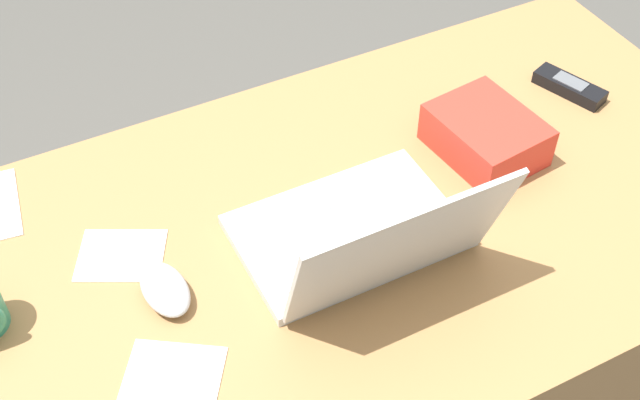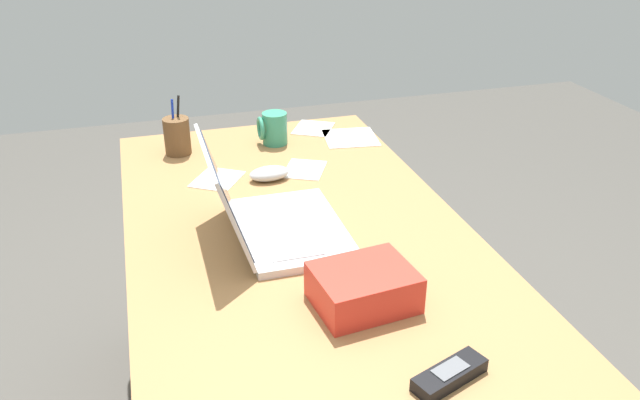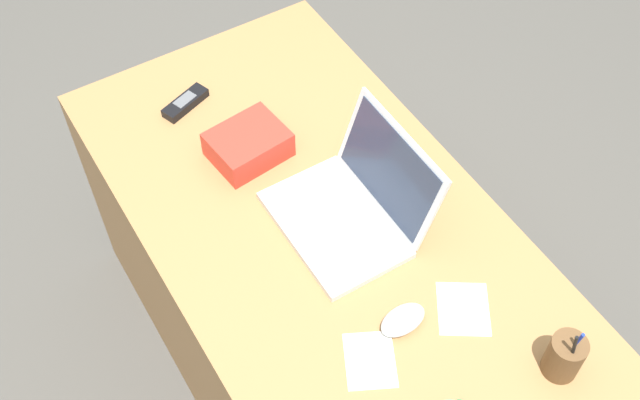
# 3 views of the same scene
# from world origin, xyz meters

# --- Properties ---
(desk) EXTENTS (1.46, 0.77, 0.74)m
(desk) POSITION_xyz_m (0.00, 0.00, 0.37)
(desk) COLOR #9E7042
(desk) RESTS_ON ground
(laptop) EXTENTS (0.34, 0.30, 0.22)m
(laptop) POSITION_xyz_m (0.02, 0.07, 0.79)
(laptop) COLOR silver
(laptop) RESTS_ON desk
(computer_mouse) EXTENTS (0.07, 0.11, 0.04)m
(computer_mouse) POSITION_xyz_m (0.31, 0.01, 0.76)
(computer_mouse) COLOR silver
(computer_mouse) RESTS_ON desk
(cordless_phone) EXTENTS (0.09, 0.14, 0.03)m
(cordless_phone) POSITION_xyz_m (-0.52, -0.11, 0.75)
(cordless_phone) COLOR black
(cordless_phone) RESTS_ON desk
(snack_bag) EXTENTS (0.17, 0.20, 0.07)m
(snack_bag) POSITION_xyz_m (-0.29, -0.04, 0.78)
(snack_bag) COLOR red
(snack_bag) RESTS_ON desk
(paper_note_right) EXTENTS (0.17, 0.16, 0.00)m
(paper_note_right) POSITION_xyz_m (0.35, 0.14, 0.74)
(paper_note_right) COLOR white
(paper_note_right) RESTS_ON desk
(paper_note_front) EXTENTS (0.16, 0.15, 0.00)m
(paper_note_front) POSITION_xyz_m (0.34, -0.10, 0.74)
(paper_note_front) COLOR white
(paper_note_front) RESTS_ON desk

